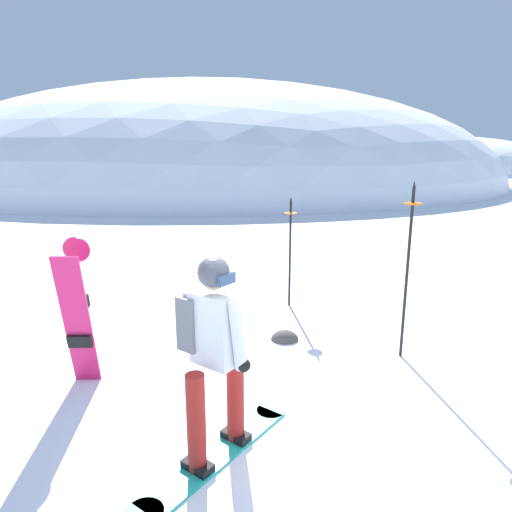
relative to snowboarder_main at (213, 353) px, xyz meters
name	(u,v)px	position (x,y,z in m)	size (l,w,h in m)	color
ground_plane	(287,447)	(0.61, 0.08, -0.92)	(300.00, 300.00, 0.00)	white
ridge_peak_main	(211,182)	(-2.90, 32.67, -0.92)	(42.85, 38.57, 14.70)	white
ridge_peak_far	(454,173)	(23.29, 47.63, -0.92)	(22.08, 19.88, 7.86)	white
snowboarder_main	(213,353)	(0.00, 0.00, 0.00)	(1.22, 1.52, 1.71)	#23B7A3
spare_snowboard	(77,314)	(-1.51, 1.13, -0.09)	(0.28, 0.38, 1.63)	#D11E5B
piste_marker_near	(290,244)	(0.93, 3.68, 0.10)	(0.20, 0.20, 1.78)	black
piste_marker_far	(408,260)	(2.16, 1.81, 0.30)	(0.20, 0.20, 2.15)	black
rock_dark	(285,340)	(0.76, 2.30, -0.92)	(0.37, 0.32, 0.26)	#4C4742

